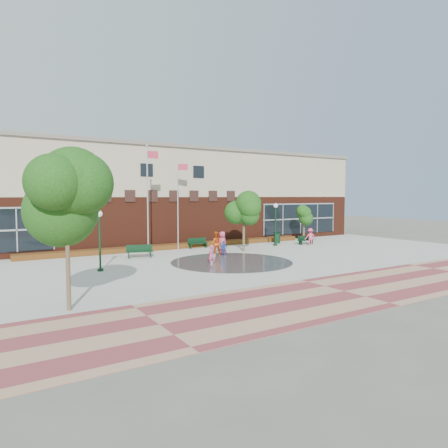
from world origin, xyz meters
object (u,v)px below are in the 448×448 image
bench_left (140,254)px  trash_can (277,238)px  tree_big_left (66,198)px  flagpole_left (148,194)px  child_splash (211,255)px  flagpole_right (178,199)px

bench_left → trash_can: bearing=21.8°
bench_left → trash_can: trash_can is taller
tree_big_left → flagpole_left: bearing=56.7°
tree_big_left → trash_can: bearing=31.8°
bench_left → trash_can: 14.58m
tree_big_left → child_splash: 12.30m
flagpole_right → tree_big_left: 18.28m
flagpole_left → trash_can: bearing=1.2°
trash_can → child_splash: child_splash is taller
flagpole_right → bench_left: bearing=-136.4°
trash_can → tree_big_left: size_ratio=0.17×
trash_can → child_splash: 13.70m
flagpole_left → tree_big_left: bearing=-126.6°
flagpole_left → trash_can: flagpole_left is taller
flagpole_right → bench_left: (-4.39, -2.56, -4.01)m
flagpole_left → flagpole_right: (3.40, 1.87, -0.39)m
flagpole_left → trash_can: 14.15m
flagpole_right → trash_can: (10.08, -0.82, -3.79)m
flagpole_left → bench_left: flagpole_left is taller
flagpole_right → tree_big_left: size_ratio=1.23×
tree_big_left → bench_left: bearing=58.6°
trash_can → flagpole_right: bearing=175.3°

